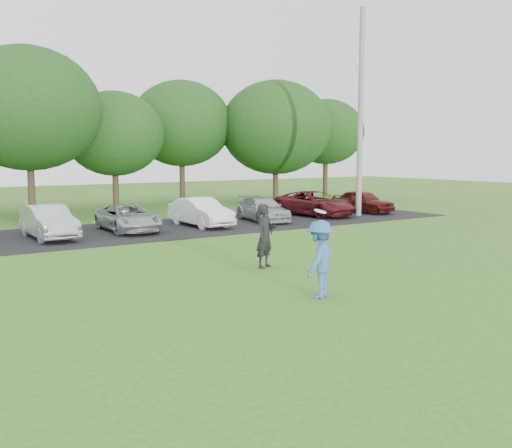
{
  "coord_description": "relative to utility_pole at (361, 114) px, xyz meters",
  "views": [
    {
      "loc": [
        -8.52,
        -9.42,
        3.22
      ],
      "look_at": [
        0.0,
        3.5,
        1.3
      ],
      "focal_mm": 40.0,
      "sensor_mm": 36.0,
      "label": 1
    }
  ],
  "objects": [
    {
      "name": "camera_bystander",
      "position": [
        -11.5,
        -8.31,
        -4.29
      ],
      "size": [
        0.79,
        0.68,
        1.82
      ],
      "color": "black",
      "rests_on": "ground"
    },
    {
      "name": "utility_pole",
      "position": [
        0.0,
        0.0,
        0.0
      ],
      "size": [
        0.28,
        0.28,
        10.4
      ],
      "primitive_type": "cylinder",
      "color": "gray",
      "rests_on": "ground"
    },
    {
      "name": "parking_lot",
      "position": [
        -11.95,
        0.97,
        -5.19
      ],
      "size": [
        32.0,
        6.5,
        0.03
      ],
      "primitive_type": "cube",
      "color": "black",
      "rests_on": "ground"
    },
    {
      "name": "frisbee_player",
      "position": [
        -12.39,
        -11.78,
        -4.32
      ],
      "size": [
        1.3,
        1.12,
        2.01
      ],
      "color": "#3E67B0",
      "rests_on": "ground"
    },
    {
      "name": "parked_cars",
      "position": [
        -10.68,
        0.95,
        -4.58
      ],
      "size": [
        28.44,
        4.96,
        1.26
      ],
      "color": "black",
      "rests_on": "parking_lot"
    },
    {
      "name": "ground",
      "position": [
        -11.95,
        -12.03,
        -5.2
      ],
      "size": [
        100.0,
        100.0,
        0.0
      ],
      "primitive_type": "plane",
      "color": "#376B1E",
      "rests_on": "ground"
    },
    {
      "name": "tree_row",
      "position": [
        -10.44,
        10.73,
        -0.29
      ],
      "size": [
        42.39,
        9.85,
        8.64
      ],
      "color": "#38281C",
      "rests_on": "ground"
    }
  ]
}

